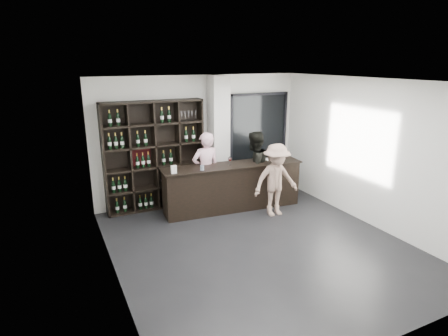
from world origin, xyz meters
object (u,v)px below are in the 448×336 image
taster_pink (206,171)px  taster_black (254,168)px  wine_shelf (155,156)px  tasting_counter (232,187)px  customer (276,180)px

taster_pink → taster_black: taster_pink is taller
wine_shelf → tasting_counter: 1.84m
wine_shelf → taster_pink: (1.00, -0.50, -0.33)m
tasting_counter → customer: 1.01m
tasting_counter → taster_black: (0.60, 0.10, 0.33)m
wine_shelf → tasting_counter: wine_shelf is taller
wine_shelf → customer: 2.68m
taster_black → customer: 0.81m
wine_shelf → taster_black: (2.10, -0.72, -0.35)m
taster_pink → wine_shelf: bearing=-25.8°
wine_shelf → tasting_counter: (1.50, -0.82, -0.68)m
taster_pink → customer: size_ratio=1.11×
tasting_counter → taster_black: bearing=14.4°
taster_black → customer: bearing=73.8°
wine_shelf → customer: (2.17, -1.52, -0.42)m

